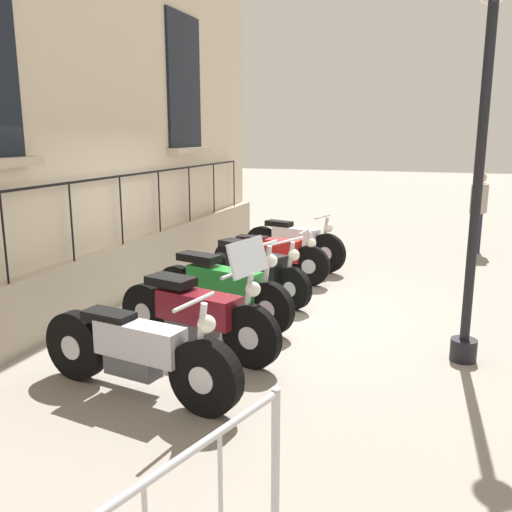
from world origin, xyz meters
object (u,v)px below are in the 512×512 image
(lamppost, at_px, (484,119))
(pedestrian_standing, at_px, (478,208))
(motorcycle_maroon, at_px, (197,314))
(motorcycle_silver, at_px, (137,353))
(motorcycle_red, at_px, (271,257))
(motorcycle_white, at_px, (294,244))
(motorcycle_green, at_px, (222,290))
(motorcycle_black, at_px, (254,271))

(lamppost, distance_m, pedestrian_standing, 6.20)
(motorcycle_maroon, bearing_deg, lamppost, 14.65)
(motorcycle_silver, bearing_deg, motorcycle_maroon, 85.02)
(motorcycle_red, relative_size, motorcycle_white, 0.99)
(motorcycle_maroon, relative_size, motorcycle_green, 1.02)
(motorcycle_black, distance_m, lamppost, 3.84)
(motorcycle_black, relative_size, motorcycle_red, 0.96)
(motorcycle_silver, xyz_separation_m, motorcycle_white, (0.07, 5.36, 0.02))
(pedestrian_standing, bearing_deg, lamppost, -93.55)
(motorcycle_silver, height_order, motorcycle_white, motorcycle_silver)
(motorcycle_maroon, height_order, pedestrian_standing, pedestrian_standing)
(motorcycle_silver, height_order, motorcycle_red, motorcycle_silver)
(motorcycle_green, distance_m, motorcycle_red, 2.15)
(motorcycle_maroon, distance_m, motorcycle_white, 4.25)
(motorcycle_red, height_order, pedestrian_standing, pedestrian_standing)
(motorcycle_silver, height_order, lamppost, lamppost)
(motorcycle_black, height_order, pedestrian_standing, pedestrian_standing)
(motorcycle_silver, bearing_deg, motorcycle_red, 90.38)
(motorcycle_black, distance_m, pedestrian_standing, 5.64)
(motorcycle_maroon, bearing_deg, motorcycle_red, 92.26)
(motorcycle_white, height_order, lamppost, lamppost)
(motorcycle_maroon, distance_m, pedestrian_standing, 7.45)
(motorcycle_green, xyz_separation_m, motorcycle_red, (-0.00, 2.15, -0.02))
(motorcycle_black, relative_size, motorcycle_white, 0.95)
(motorcycle_black, height_order, motorcycle_red, motorcycle_black)
(motorcycle_red, distance_m, pedestrian_standing, 4.88)
(motorcycle_silver, height_order, motorcycle_black, motorcycle_silver)
(motorcycle_silver, xyz_separation_m, motorcycle_black, (0.04, 3.25, 0.01))
(motorcycle_white, bearing_deg, motorcycle_silver, -90.80)
(motorcycle_silver, xyz_separation_m, pedestrian_standing, (3.29, 7.82, 0.51))
(motorcycle_green, xyz_separation_m, motorcycle_white, (0.10, 3.23, 0.00))
(motorcycle_silver, height_order, pedestrian_standing, pedestrian_standing)
(motorcycle_green, bearing_deg, motorcycle_silver, -89.34)
(motorcycle_green, height_order, motorcycle_red, motorcycle_green)
(motorcycle_maroon, relative_size, motorcycle_black, 1.11)
(motorcycle_green, relative_size, motorcycle_red, 1.05)
(motorcycle_red, distance_m, lamppost, 4.37)
(motorcycle_black, xyz_separation_m, motorcycle_white, (0.04, 2.12, 0.01))
(motorcycle_black, distance_m, motorcycle_red, 1.04)
(motorcycle_silver, xyz_separation_m, motorcycle_maroon, (0.10, 1.11, 0.04))
(motorcycle_black, bearing_deg, motorcycle_maroon, -88.46)
(motorcycle_green, height_order, motorcycle_black, motorcycle_green)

